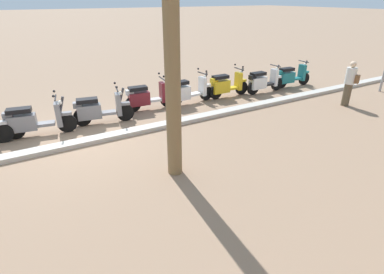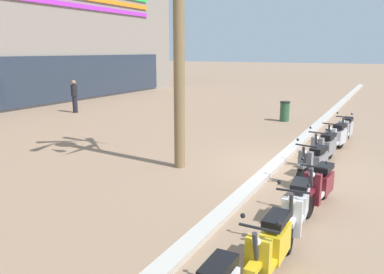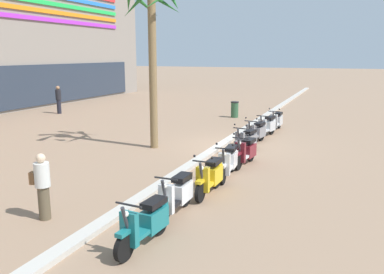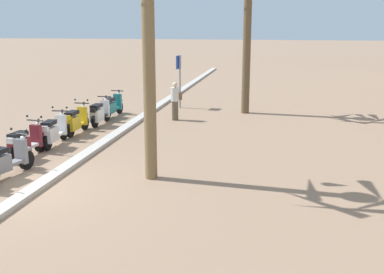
{
  "view_description": "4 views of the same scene",
  "coord_description": "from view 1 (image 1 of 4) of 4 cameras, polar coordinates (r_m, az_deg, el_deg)",
  "views": [
    {
      "loc": [
        1.2,
        8.03,
        3.5
      ],
      "look_at": [
        -1.72,
        2.99,
        0.82
      ],
      "focal_mm": 28.6,
      "sensor_mm": 36.0,
      "label": 1
    },
    {
      "loc": [
        -10.62,
        -2.42,
        3.29
      ],
      "look_at": [
        -1.64,
        2.31,
        1.0
      ],
      "focal_mm": 35.75,
      "sensor_mm": 36.0,
      "label": 2
    },
    {
      "loc": [
        -15.18,
        -4.47,
        3.68
      ],
      "look_at": [
        -2.75,
        0.64,
        0.87
      ],
      "focal_mm": 37.01,
      "sensor_mm": 36.0,
      "label": 3
    },
    {
      "loc": [
        9.65,
        5.98,
        3.86
      ],
      "look_at": [
        -1.46,
        3.89,
        1.1
      ],
      "focal_mm": 44.07,
      "sensor_mm": 36.0,
      "label": 4
    }
  ],
  "objects": [
    {
      "name": "pedestrian_by_palm_tree",
      "position": [
        11.92,
        27.31,
        8.97
      ],
      "size": [
        0.34,
        0.46,
        1.54
      ],
      "color": "brown",
      "rests_on": "ground"
    },
    {
      "name": "scooter_teal_tail_end",
      "position": [
        13.75,
        18.01,
        10.72
      ],
      "size": [
        1.76,
        0.56,
        1.04
      ],
      "color": "black",
      "rests_on": "ground"
    },
    {
      "name": "scooter_grey_lead_nearest",
      "position": [
        9.52,
        -16.99,
        4.91
      ],
      "size": [
        1.76,
        0.66,
        1.17
      ],
      "color": "black",
      "rests_on": "ground"
    },
    {
      "name": "scooter_yellow_mid_rear",
      "position": [
        11.72,
        6.38,
        9.57
      ],
      "size": [
        1.74,
        0.56,
        1.17
      ],
      "color": "black",
      "rests_on": "ground"
    },
    {
      "name": "scooter_maroon_last_in_row",
      "position": [
        10.38,
        -8.47,
        7.4
      ],
      "size": [
        1.75,
        0.56,
        1.17
      ],
      "color": "black",
      "rests_on": "ground"
    },
    {
      "name": "scooter_white_gap_after_mid",
      "position": [
        10.85,
        -0.86,
        8.5
      ],
      "size": [
        1.87,
        0.56,
        1.17
      ],
      "color": "black",
      "rests_on": "ground"
    },
    {
      "name": "curb_strip",
      "position": [
        8.44,
        -19.25,
        -0.81
      ],
      "size": [
        60.0,
        0.36,
        0.12
      ],
      "primitive_type": "cube",
      "color": "#BCB7AD",
      "rests_on": "ground"
    },
    {
      "name": "scooter_white_far_back",
      "position": [
        12.53,
        13.08,
        10.04
      ],
      "size": [
        1.76,
        0.56,
        1.04
      ],
      "color": "black",
      "rests_on": "ground"
    },
    {
      "name": "ground_plane",
      "position": [
        8.84,
        -19.78,
        -0.15
      ],
      "size": [
        200.0,
        200.0,
        0.0
      ],
      "primitive_type": "plane",
      "color": "#93755B"
    },
    {
      "name": "scooter_grey_second_in_line",
      "position": [
        9.31,
        -27.34,
        2.76
      ],
      "size": [
        1.82,
        0.65,
        1.17
      ],
      "color": "black",
      "rests_on": "ground"
    }
  ]
}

